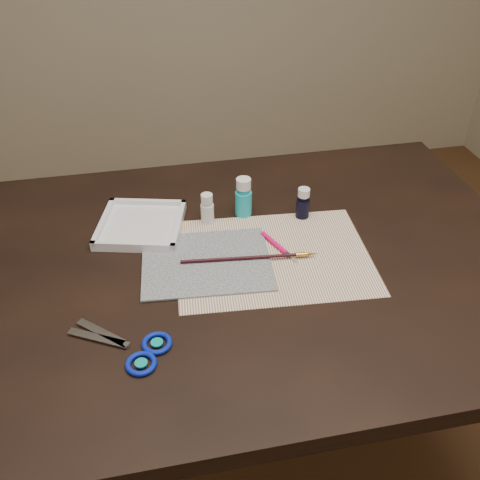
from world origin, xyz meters
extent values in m
cube|color=#422614|center=(0.00, 0.00, -0.01)|extent=(3.50, 3.50, 0.02)
cube|color=black|center=(0.00, 0.00, 0.38)|extent=(1.30, 0.90, 0.75)
cube|color=white|center=(0.07, -0.01, 0.75)|extent=(0.44, 0.35, 0.00)
cube|color=black|center=(-0.07, 0.00, 0.75)|extent=(0.29, 0.24, 0.00)
cylinder|color=white|center=(-0.05, 0.15, 0.79)|extent=(0.04, 0.04, 0.08)
cylinder|color=#1BB4CB|center=(0.04, 0.17, 0.80)|extent=(0.05, 0.05, 0.10)
cylinder|color=black|center=(0.18, 0.13, 0.79)|extent=(0.04, 0.04, 0.08)
cube|color=white|center=(-0.20, 0.16, 0.76)|extent=(0.23, 0.23, 0.02)
camera|label=1|loc=(-0.18, -0.89, 1.46)|focal=40.00mm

